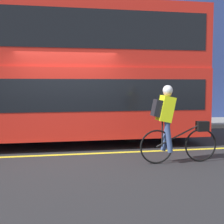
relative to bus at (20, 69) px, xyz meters
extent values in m
plane|color=#232326|center=(1.25, -1.50, -2.13)|extent=(80.00, 80.00, 0.00)
cube|color=yellow|center=(1.25, -1.50, -2.13)|extent=(50.00, 0.14, 0.01)
cube|color=gray|center=(1.25, 3.24, -2.05)|extent=(60.00, 2.45, 0.15)
cube|color=#33478C|center=(1.25, 4.62, 2.75)|extent=(60.00, 0.30, 9.76)
cylinder|color=black|center=(3.18, 0.00, -1.66)|extent=(0.94, 0.30, 0.94)
cube|color=red|center=(0.00, 0.00, -0.92)|extent=(10.25, 2.52, 1.85)
cube|color=black|center=(0.00, 0.00, -0.70)|extent=(9.84, 2.54, 0.82)
cube|color=red|center=(0.00, 0.00, 0.87)|extent=(10.25, 2.42, 1.73)
cube|color=black|center=(0.00, 0.00, 0.95)|extent=(9.84, 2.44, 0.97)
torus|color=black|center=(4.10, -2.72, -1.76)|extent=(0.74, 0.04, 0.74)
torus|color=black|center=(3.08, -2.72, -1.76)|extent=(0.74, 0.04, 0.74)
cylinder|color=black|center=(3.59, -2.72, -1.52)|extent=(1.03, 0.03, 0.50)
cylinder|color=black|center=(3.20, -2.72, -1.49)|extent=(0.03, 0.03, 0.54)
cube|color=black|center=(4.13, -2.72, -1.34)|extent=(0.26, 0.16, 0.22)
cube|color=#D8EA19|center=(3.27, -2.72, -0.95)|extent=(0.37, 0.32, 0.58)
cube|color=black|center=(3.07, -2.72, -0.93)|extent=(0.21, 0.26, 0.38)
cylinder|color=#384C7A|center=(3.31, -2.63, -1.54)|extent=(0.22, 0.11, 0.66)
cylinder|color=#384C7A|center=(3.31, -2.81, -1.54)|extent=(0.20, 0.11, 0.66)
sphere|color=tan|center=(3.31, -2.72, -0.59)|extent=(0.19, 0.19, 0.19)
sphere|color=silver|center=(3.31, -2.72, -0.55)|extent=(0.21, 0.21, 0.21)
camera|label=1|loc=(0.93, -9.03, -0.43)|focal=50.00mm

